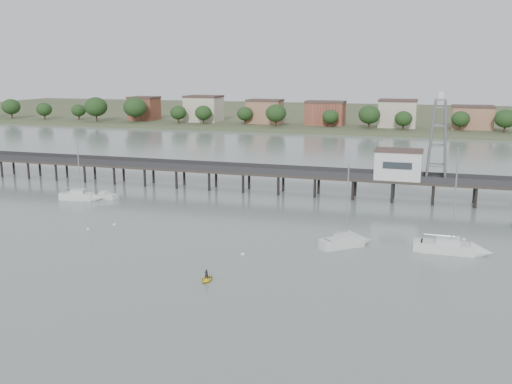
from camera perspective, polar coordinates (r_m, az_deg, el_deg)
ground_plane at (r=57.48m, az=-16.58°, el=-12.26°), size 500.00×500.00×0.00m
pier at (r=109.20m, az=0.74°, el=1.95°), size 150.00×5.00×5.50m
pier_building at (r=104.65m, az=14.02°, el=2.72°), size 8.40×5.40×5.30m
lattice_tower at (r=103.93m, az=17.74°, el=4.91°), size 3.20×3.20×15.50m
sailboat_c at (r=77.71m, az=9.40°, el=-4.90°), size 6.70×6.15×11.78m
sailboat_b at (r=107.67m, az=-16.79°, el=-0.44°), size 7.45×3.23×12.02m
sailboat_d at (r=78.17m, az=19.69°, el=-5.38°), size 8.94×2.83×14.60m
white_tender at (r=107.85m, az=-14.62°, el=-0.39°), size 4.17×2.55×1.51m
yellow_dinghy at (r=65.02m, az=-4.97°, el=-8.84°), size 1.69×0.62×2.31m
dinghy_occupant at (r=65.02m, az=-4.97°, el=-8.84°), size 0.74×1.20×0.27m
mooring_buoys at (r=80.39m, az=-3.46°, el=-4.59°), size 91.19×15.62×0.39m
far_shore at (r=285.19m, az=11.00°, el=7.55°), size 500.00×170.00×10.40m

